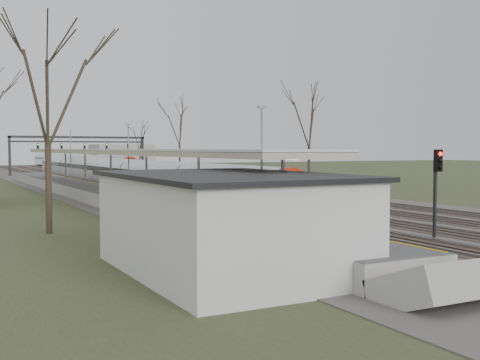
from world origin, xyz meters
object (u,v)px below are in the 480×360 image
object	(u,v)px
signal_post	(436,180)
train_far	(73,162)
train_near	(112,172)
passenger	(308,212)

from	to	relation	value
signal_post	train_far	bearing A→B (deg)	86.98
train_near	signal_post	distance (m)	46.76
train_near	signal_post	bearing A→B (deg)	-87.85
train_far	signal_post	size ratio (longest dim) A/B	18.34
train_far	signal_post	xyz separation A→B (m)	(-5.25, -99.50, 1.25)
passenger	signal_post	world-z (taller)	signal_post
train_far	passenger	world-z (taller)	train_far
train_near	passenger	world-z (taller)	train_near
train_far	signal_post	distance (m)	99.64
train_near	signal_post	xyz separation A→B (m)	(1.75, -46.71, 1.25)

